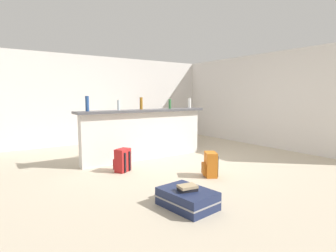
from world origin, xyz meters
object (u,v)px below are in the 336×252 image
(bottle_clear, at_px, (119,105))
(bottle_white, at_px, (190,103))
(bottle_green, at_px, (170,104))
(book_stack, at_px, (187,188))
(bottle_amber, at_px, (141,103))
(suitcase_flat_navy, at_px, (187,198))
(bottle_blue, at_px, (87,104))
(dining_table, at_px, (170,121))
(backpack_orange, at_px, (210,165))
(dining_chair_near_partition, at_px, (181,127))
(backpack_red, at_px, (122,161))

(bottle_clear, xyz_separation_m, bottle_white, (1.85, 0.01, 0.01))
(bottle_green, distance_m, book_stack, 3.10)
(bottle_amber, xyz_separation_m, suitcase_flat_navy, (-0.80, -2.62, -1.10))
(bottle_green, relative_size, suitcase_flat_navy, 0.25)
(bottle_blue, relative_size, dining_table, 0.26)
(backpack_orange, xyz_separation_m, book_stack, (-1.14, -0.81, 0.05))
(dining_chair_near_partition, distance_m, book_stack, 4.22)
(dining_table, xyz_separation_m, dining_chair_near_partition, (0.00, -0.54, -0.13))
(suitcase_flat_navy, height_order, backpack_orange, backpack_orange)
(backpack_red, bearing_deg, book_stack, -90.94)
(bottle_blue, xyz_separation_m, backpack_orange, (1.50, -1.81, -1.02))
(bottle_amber, relative_size, backpack_red, 0.62)
(bottle_white, xyz_separation_m, backpack_red, (-2.10, -0.69, -1.00))
(bottle_white, distance_m, backpack_orange, 2.30)
(bottle_amber, height_order, bottle_white, bottle_amber)
(bottle_green, xyz_separation_m, dining_table, (0.97, 1.40, -0.54))
(dining_table, bearing_deg, bottle_amber, -141.72)
(bottle_blue, distance_m, bottle_clear, 0.65)
(dining_chair_near_partition, bearing_deg, bottle_green, -138.60)
(bottle_white, bearing_deg, backpack_orange, -118.78)
(bottle_blue, relative_size, bottle_green, 1.34)
(book_stack, bearing_deg, dining_table, 57.96)
(suitcase_flat_navy, bearing_deg, bottle_green, 59.55)
(suitcase_flat_navy, bearing_deg, bottle_clear, 84.17)
(bottle_blue, relative_size, bottle_amber, 1.11)
(suitcase_flat_navy, bearing_deg, bottle_blue, 98.34)
(bottle_clear, bearing_deg, bottle_amber, 2.74)
(bottle_white, bearing_deg, suitcase_flat_navy, -129.15)
(backpack_red, bearing_deg, bottle_clear, 69.80)
(bottle_amber, height_order, suitcase_flat_navy, bottle_amber)
(bottle_white, height_order, dining_chair_near_partition, bottle_white)
(bottle_blue, relative_size, bottle_white, 1.24)
(backpack_red, bearing_deg, bottle_green, 22.46)
(book_stack, bearing_deg, bottle_blue, 97.91)
(bottle_white, height_order, dining_table, bottle_white)
(bottle_clear, relative_size, dining_table, 0.19)
(dining_table, relative_size, backpack_orange, 2.62)
(backpack_orange, distance_m, book_stack, 1.40)
(bottle_green, height_order, dining_chair_near_partition, bottle_green)
(bottle_clear, height_order, bottle_white, bottle_white)
(bottle_amber, height_order, backpack_red, bottle_amber)
(dining_chair_near_partition, bearing_deg, bottle_amber, -155.27)
(dining_chair_near_partition, bearing_deg, bottle_blue, -164.43)
(bottle_blue, bearing_deg, backpack_red, -59.70)
(bottle_green, bearing_deg, bottle_clear, 176.69)
(bottle_amber, height_order, book_stack, bottle_amber)
(bottle_white, relative_size, dining_chair_near_partition, 0.25)
(bottle_white, distance_m, dining_table, 1.47)
(bottle_white, relative_size, backpack_red, 0.56)
(bottle_blue, relative_size, book_stack, 1.15)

